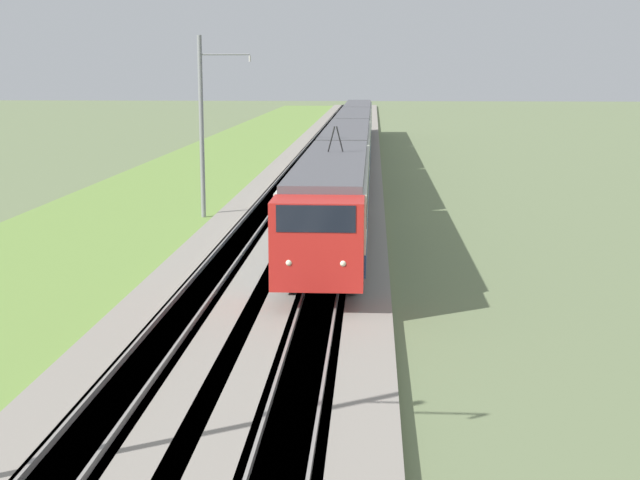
# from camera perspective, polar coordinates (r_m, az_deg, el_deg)

# --- Properties ---
(ballast_main) EXTENTS (240.00, 4.40, 0.30)m
(ballast_main) POSITION_cam_1_polar(r_m,az_deg,el_deg) (58.43, -1.99, 3.87)
(ballast_main) COLOR gray
(ballast_main) RESTS_ON ground
(ballast_adjacent) EXTENTS (240.00, 4.40, 0.30)m
(ballast_adjacent) POSITION_cam_1_polar(r_m,az_deg,el_deg) (58.19, 1.82, 3.85)
(ballast_adjacent) COLOR gray
(ballast_adjacent) RESTS_ON ground
(track_main) EXTENTS (240.00, 1.57, 0.45)m
(track_main) POSITION_cam_1_polar(r_m,az_deg,el_deg) (58.43, -1.99, 3.88)
(track_main) COLOR #4C4238
(track_main) RESTS_ON ground
(track_adjacent) EXTENTS (240.00, 1.57, 0.45)m
(track_adjacent) POSITION_cam_1_polar(r_m,az_deg,el_deg) (58.19, 1.82, 3.86)
(track_adjacent) COLOR #4C4238
(track_adjacent) RESTS_ON ground
(grass_verge) EXTENTS (240.00, 10.88, 0.12)m
(grass_verge) POSITION_cam_1_polar(r_m,az_deg,el_deg) (59.44, -8.47, 3.79)
(grass_verge) COLOR olive
(grass_verge) RESTS_ON ground
(passenger_train) EXTENTS (78.29, 2.83, 4.91)m
(passenger_train) POSITION_cam_1_polar(r_m,az_deg,el_deg) (64.17, 1.99, 6.42)
(passenger_train) COLOR red
(passenger_train) RESTS_ON ground
(catenary_mast_mid) EXTENTS (0.22, 2.56, 8.87)m
(catenary_mast_mid) POSITION_cam_1_polar(r_m,az_deg,el_deg) (43.67, -7.52, 7.25)
(catenary_mast_mid) COLOR slate
(catenary_mast_mid) RESTS_ON ground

